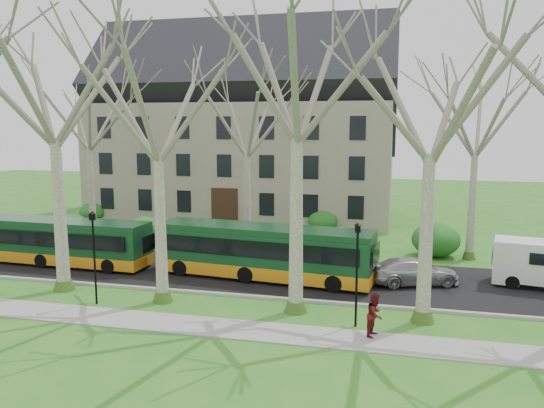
{
  "coord_description": "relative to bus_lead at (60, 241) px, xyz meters",
  "views": [
    {
      "loc": [
        7.46,
        -22.23,
        8.38
      ],
      "look_at": [
        1.48,
        3.0,
        4.4
      ],
      "focal_mm": 35.0,
      "sensor_mm": 36.0,
      "label": 1
    }
  ],
  "objects": [
    {
      "name": "building",
      "position": [
        5.84,
        19.24,
        6.63
      ],
      "size": [
        26.5,
        12.2,
        16.0
      ],
      "color": "gray",
      "rests_on": "ground"
    },
    {
      "name": "pedestrian_b",
      "position": [
        18.66,
        -6.68,
        -0.52
      ],
      "size": [
        0.87,
        0.99,
        1.72
      ],
      "primitive_type": "imported",
      "rotation": [
        0.0,
        0.0,
        1.27
      ],
      "color": "#511212",
      "rests_on": "sidewalk"
    },
    {
      "name": "ground",
      "position": [
        11.84,
        -4.76,
        -1.43
      ],
      "size": [
        120.0,
        120.0,
        0.0
      ],
      "primitive_type": "plane",
      "color": "#307822",
      "rests_on": "ground"
    },
    {
      "name": "road",
      "position": [
        11.84,
        0.74,
        -1.4
      ],
      "size": [
        80.0,
        8.0,
        0.06
      ],
      "primitive_type": "cube",
      "color": "black",
      "rests_on": "ground"
    },
    {
      "name": "bus_follow",
      "position": [
        12.46,
        -0.08,
        0.1
      ],
      "size": [
        11.96,
        3.73,
        2.94
      ],
      "primitive_type": null,
      "rotation": [
        0.0,
        0.0,
        -0.11
      ],
      "color": "#113C1F",
      "rests_on": "road"
    },
    {
      "name": "lamp_row",
      "position": [
        11.84,
        -5.76,
        1.14
      ],
      "size": [
        36.22,
        0.22,
        4.3
      ],
      "color": "black",
      "rests_on": "ground"
    },
    {
      "name": "tree_row_far",
      "position": [
        10.51,
        6.24,
        4.57
      ],
      "size": [
        33.0,
        7.0,
        12.0
      ],
      "color": "gray",
      "rests_on": "ground"
    },
    {
      "name": "sidewalk",
      "position": [
        11.84,
        -7.26,
        -1.4
      ],
      "size": [
        70.0,
        2.0,
        0.06
      ],
      "primitive_type": "cube",
      "color": "gray",
      "rests_on": "ground"
    },
    {
      "name": "curb",
      "position": [
        11.84,
        -3.26,
        -1.36
      ],
      "size": [
        80.0,
        0.25,
        0.14
      ],
      "primitive_type": "cube",
      "color": "#A5A39E",
      "rests_on": "ground"
    },
    {
      "name": "tree_row_verge",
      "position": [
        11.84,
        -4.46,
        5.57
      ],
      "size": [
        49.0,
        7.0,
        14.0
      ],
      "color": "gray",
      "rests_on": "ground"
    },
    {
      "name": "sedan",
      "position": [
        20.34,
        0.72,
        -0.7
      ],
      "size": [
        5.0,
        3.28,
        1.35
      ],
      "primitive_type": "imported",
      "rotation": [
        0.0,
        0.0,
        1.9
      ],
      "color": "#A1A2A6",
      "rests_on": "road"
    },
    {
      "name": "hedges",
      "position": [
        7.18,
        9.24,
        -0.43
      ],
      "size": [
        30.6,
        8.6,
        2.0
      ],
      "color": "#1C6424",
      "rests_on": "ground"
    },
    {
      "name": "bus_lead",
      "position": [
        0.0,
        0.0,
        0.0
      ],
      "size": [
        11.08,
        2.73,
        2.75
      ],
      "primitive_type": null,
      "rotation": [
        0.0,
        0.0,
        -0.04
      ],
      "color": "#113C1F",
      "rests_on": "road"
    }
  ]
}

